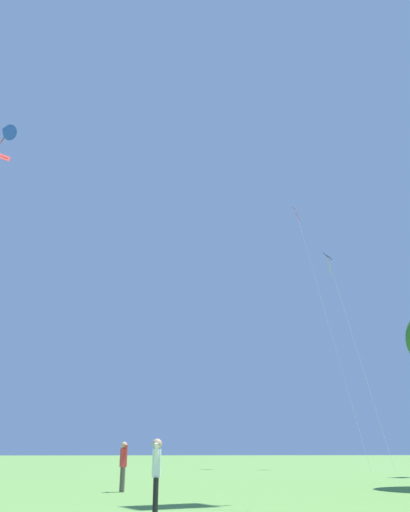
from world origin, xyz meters
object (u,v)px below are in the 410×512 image
Objects in this scene: kite_pink_low at (301,228)px; person_with_spool at (156,469)px; kite_black_large at (332,271)px; person_in_red_shirt at (123,461)px; kite_blue_delta at (6,131)px.

person_with_spool is (-14.79, -33.12, -21.64)m from kite_pink_low.
person_in_red_shirt is at bearing -127.64° from kite_black_large.
kite_black_large is 33.93m from person_in_red_shirt.
person_in_red_shirt is 1.03× the size of person_with_spool.
person_in_red_shirt is (-18.10, -23.46, -16.53)m from kite_black_large.
kite_black_large is at bearing 61.62° from person_with_spool.
kite_pink_low reaches higher than person_in_red_shirt.
kite_black_large is (25.90, 18.77, -1.01)m from kite_blue_delta.
kite_black_large is at bearing 35.93° from kite_blue_delta.
kite_pink_low is (-2.24, 1.58, 5.08)m from kite_black_large.
person_with_spool is at bearing -114.07° from kite_pink_low.
kite_blue_delta is at bearing 149.01° from person_in_red_shirt.
kite_black_large is at bearing 52.36° from person_in_red_shirt.
person_with_spool is at bearing -82.53° from person_in_red_shirt.
kite_black_large is 39.49m from person_with_spool.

